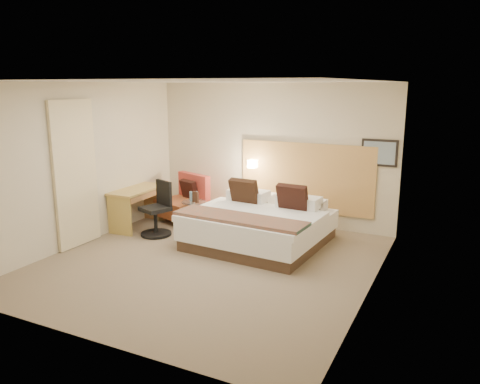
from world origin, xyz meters
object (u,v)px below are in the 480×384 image
at_px(side_table, 194,213).
at_px(desk, 138,197).
at_px(desk_chair, 158,213).
at_px(lounge_chair, 185,203).
at_px(bed, 260,224).

distance_m(side_table, desk, 1.10).
height_order(side_table, desk_chair, desk_chair).
height_order(desk, desk_chair, desk_chair).
relative_size(lounge_chair, desk_chair, 1.11).
xyz_separation_m(lounge_chair, desk_chair, (0.07, -1.00, 0.04)).
bearing_deg(lounge_chair, desk, -126.50).
xyz_separation_m(bed, lounge_chair, (-1.91, 0.63, 0.03)).
bearing_deg(desk_chair, lounge_chair, 93.91).
bearing_deg(desk, bed, 2.69).
bearing_deg(desk, desk_chair, -22.34).
distance_m(lounge_chair, desk_chair, 1.00).
bearing_deg(side_table, lounge_chair, 140.60).
distance_m(bed, desk_chair, 1.88).
bearing_deg(desk_chair, desk, 157.66).
relative_size(bed, desk, 1.85).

